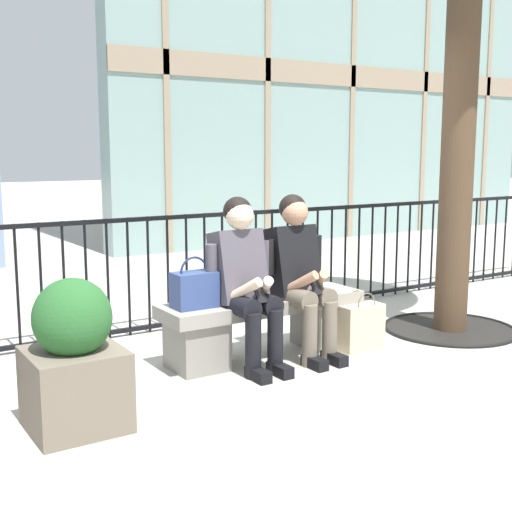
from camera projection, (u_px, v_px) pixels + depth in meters
name	position (u px, v px, depth m)	size (l,w,h in m)	color
ground_plane	(263.00, 356.00, 5.09)	(60.00, 60.00, 0.00)	#B2ADA3
stone_bench	(263.00, 321.00, 5.05)	(1.60, 0.44, 0.45)	gray
seated_person_with_phone	(245.00, 277.00, 4.75)	(0.52, 0.66, 1.21)	black
seated_person_companion	(300.00, 271.00, 5.01)	(0.52, 0.66, 1.21)	#6B6051
handbag_on_bench	(194.00, 289.00, 4.68)	(0.30, 0.19, 0.36)	#33477F
shopping_bag	(361.00, 326.00, 5.23)	(0.36, 0.17, 0.46)	beige
plaza_railing	(196.00, 269.00, 5.91)	(9.85, 0.04, 0.99)	black
planter	(74.00, 360.00, 3.71)	(0.51, 0.51, 0.85)	#726656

